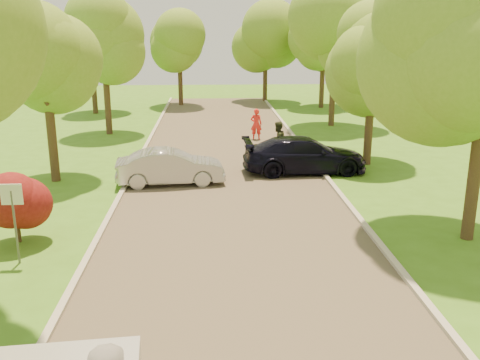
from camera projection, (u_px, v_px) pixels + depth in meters
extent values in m
plane|color=#41761C|center=(250.00, 341.00, 10.59)|extent=(100.00, 100.00, 0.00)
cube|color=#4C4438|center=(232.00, 209.00, 18.27)|extent=(8.00, 60.00, 0.01)
cube|color=#B2AD9E|center=(113.00, 210.00, 18.03)|extent=(0.18, 60.00, 0.12)
cube|color=#B2AD9E|center=(349.00, 206.00, 18.48)|extent=(0.18, 60.00, 0.12)
cylinder|color=#59595E|center=(15.00, 228.00, 13.84)|extent=(0.06, 0.06, 2.00)
cube|color=white|center=(11.00, 194.00, 13.59)|extent=(0.55, 0.04, 0.55)
cylinder|color=#382619|center=(18.00, 230.00, 15.43)|extent=(0.12, 0.12, 0.70)
sphere|color=#590F0F|center=(15.00, 206.00, 15.22)|extent=(1.70, 1.70, 1.70)
cylinder|color=#382619|center=(53.00, 143.00, 21.29)|extent=(0.36, 0.36, 3.15)
sphere|color=olive|center=(45.00, 70.00, 20.52)|extent=(4.20, 4.20, 4.20)
sphere|color=olive|center=(61.00, 54.00, 20.38)|extent=(3.15, 3.15, 3.15)
cylinder|color=#382619|center=(107.00, 101.00, 30.82)|extent=(0.36, 0.36, 3.83)
sphere|color=olive|center=(103.00, 41.00, 29.91)|extent=(4.80, 4.80, 4.80)
sphere|color=olive|center=(116.00, 28.00, 29.75)|extent=(3.60, 3.60, 3.60)
cylinder|color=#382619|center=(474.00, 176.00, 15.25)|extent=(0.36, 0.36, 3.83)
cylinder|color=#382619|center=(369.00, 127.00, 23.93)|extent=(0.36, 0.36, 3.38)
sphere|color=olive|center=(373.00, 59.00, 23.10)|extent=(4.40, 4.40, 4.40)
sphere|color=olive|center=(390.00, 43.00, 22.96)|extent=(3.30, 3.30, 3.30)
cylinder|color=#382619|center=(332.00, 94.00, 33.47)|extent=(0.36, 0.36, 4.05)
sphere|color=olive|center=(335.00, 34.00, 32.49)|extent=(5.20, 5.20, 5.20)
sphere|color=olive|center=(349.00, 21.00, 32.32)|extent=(3.90, 3.90, 3.90)
cylinder|color=#382619|center=(94.00, 88.00, 38.40)|extent=(0.36, 0.36, 3.60)
sphere|color=olive|center=(90.00, 41.00, 37.50)|extent=(5.00, 5.00, 5.00)
sphere|color=olive|center=(100.00, 30.00, 37.34)|extent=(3.75, 3.75, 3.75)
cylinder|color=#382619|center=(322.00, 83.00, 41.24)|extent=(0.36, 0.36, 3.83)
sphere|color=olive|center=(324.00, 37.00, 40.30)|extent=(5.00, 5.00, 5.00)
sphere|color=olive|center=(334.00, 27.00, 40.14)|extent=(3.75, 3.75, 3.75)
cylinder|color=#382619|center=(180.00, 84.00, 42.61)|extent=(0.36, 0.36, 3.38)
sphere|color=olive|center=(179.00, 44.00, 41.75)|extent=(4.80, 4.80, 4.80)
sphere|color=olive|center=(188.00, 34.00, 41.59)|extent=(3.60, 3.60, 3.60)
cylinder|color=#382619|center=(265.00, 80.00, 44.89)|extent=(0.36, 0.36, 3.60)
sphere|color=olive|center=(266.00, 39.00, 43.98)|extent=(5.00, 5.00, 5.00)
sphere|color=olive|center=(275.00, 30.00, 43.82)|extent=(3.75, 3.75, 3.75)
imported|color=#A4A4A8|center=(170.00, 167.00, 21.07)|extent=(4.35, 1.88, 1.39)
imported|color=black|center=(304.00, 155.00, 22.79)|extent=(5.34, 2.32, 1.53)
imported|color=red|center=(256.00, 124.00, 29.54)|extent=(0.69, 0.51, 1.72)
imported|color=#2E3520|center=(278.00, 141.00, 24.92)|extent=(1.12, 1.09, 1.82)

